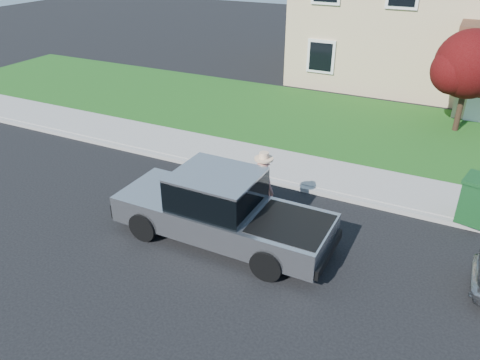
# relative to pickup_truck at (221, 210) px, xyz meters

# --- Properties ---
(ground) EXTENTS (80.00, 80.00, 0.00)m
(ground) POSITION_rel_pickup_truck_xyz_m (0.53, 0.28, -0.82)
(ground) COLOR black
(ground) RESTS_ON ground
(curb) EXTENTS (40.00, 0.20, 0.12)m
(curb) POSITION_rel_pickup_truck_xyz_m (1.53, 3.18, -0.76)
(curb) COLOR gray
(curb) RESTS_ON ground
(sidewalk) EXTENTS (40.00, 2.00, 0.15)m
(sidewalk) POSITION_rel_pickup_truck_xyz_m (1.53, 4.28, -0.75)
(sidewalk) COLOR gray
(sidewalk) RESTS_ON ground
(lawn) EXTENTS (40.00, 7.00, 0.10)m
(lawn) POSITION_rel_pickup_truck_xyz_m (1.53, 8.78, -0.77)
(lawn) COLOR #133E11
(lawn) RESTS_ON ground
(house) EXTENTS (14.00, 11.30, 6.85)m
(house) POSITION_rel_pickup_truck_xyz_m (1.84, 16.67, 2.35)
(house) COLOR tan
(house) RESTS_ON ground
(pickup_truck) EXTENTS (5.39, 2.09, 1.76)m
(pickup_truck) POSITION_rel_pickup_truck_xyz_m (0.00, 0.00, 0.00)
(pickup_truck) COLOR black
(pickup_truck) RESTS_ON ground
(woman) EXTENTS (0.74, 0.59, 1.93)m
(woman) POSITION_rel_pickup_truck_xyz_m (0.55, 1.21, 0.09)
(woman) COLOR tan
(woman) RESTS_ON ground
(ornamental_tree) EXTENTS (2.67, 2.41, 3.67)m
(ornamental_tree) POSITION_rel_pickup_truck_xyz_m (4.58, 9.95, 1.62)
(ornamental_tree) COLOR black
(ornamental_tree) RESTS_ON lawn
(trash_bin) EXTENTS (0.88, 0.97, 1.19)m
(trash_bin) POSITION_rel_pickup_truck_xyz_m (5.40, 3.38, -0.07)
(trash_bin) COLOR #103D19
(trash_bin) RESTS_ON sidewalk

